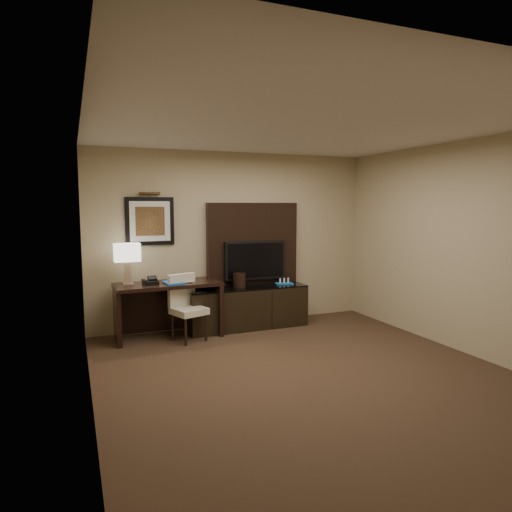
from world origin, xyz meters
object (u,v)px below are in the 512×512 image
minibar_tray (284,281)px  desk_phone (151,281)px  credenza (247,307)px  desk_chair (189,310)px  desk (169,310)px  tv (255,260)px  table_lamp (127,264)px  ice_bucket (239,280)px

minibar_tray → desk_phone: bearing=-177.5°
credenza → desk_chair: desk_chair is taller
desk → tv: tv is taller
desk_chair → credenza: bearing=-0.4°
table_lamp → desk_chair: bearing=-26.6°
desk → desk_chair: 0.37m
desk_phone → ice_bucket: desk_phone is taller
desk → ice_bucket: bearing=1.6°
table_lamp → minibar_tray: bearing=-1.1°
table_lamp → minibar_tray: table_lamp is taller
desk_chair → ice_bucket: (0.88, 0.37, 0.31)m
desk_chair → desk_phone: bearing=133.4°
credenza → table_lamp: size_ratio=3.31×
minibar_tray → table_lamp: bearing=178.9°
ice_bucket → desk_chair: bearing=-157.3°
tv → desk_phone: (-1.68, -0.28, -0.18)m
table_lamp → tv: bearing=4.2°
tv → minibar_tray: tv is taller
credenza → tv: size_ratio=1.85×
table_lamp → credenza: bearing=-1.5°
ice_bucket → minibar_tray: (0.75, -0.03, -0.06)m
desk → desk_phone: 0.51m
desk_phone → minibar_tray: bearing=-1.8°
tv → desk_phone: tv is taller
credenza → ice_bucket: 0.44m
desk_chair → desk_phone: 0.67m
desk_phone → desk_chair: bearing=-31.6°
desk_chair → minibar_tray: size_ratio=3.21×
desk_phone → desk: bearing=5.1°
table_lamp → ice_bucket: 1.67m
desk_phone → ice_bucket: bearing=0.7°
credenza → minibar_tray: (0.63, -0.00, 0.37)m
credenza → tv: 0.76m
desk_phone → credenza: bearing=-0.7°
desk_chair → ice_bucket: desk_chair is taller
credenza → tv: tv is taller
desk → credenza: size_ratio=0.79×
credenza → tv: bearing=41.8°
desk_chair → minibar_tray: (1.62, 0.34, 0.25)m
desk → ice_bucket: (1.10, 0.08, 0.35)m
credenza → desk: bearing=-178.0°
desk → ice_bucket: size_ratio=6.86×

